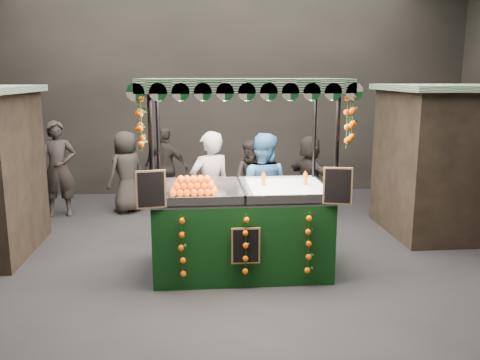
{
  "coord_description": "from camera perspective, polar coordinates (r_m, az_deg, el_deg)",
  "views": [
    {
      "loc": [
        -0.39,
        -6.94,
        2.75
      ],
      "look_at": [
        0.25,
        0.41,
        1.23
      ],
      "focal_mm": 37.98,
      "sensor_mm": 36.0,
      "label": 1
    }
  ],
  "objects": [
    {
      "name": "ground",
      "position": [
        7.48,
        -1.64,
        -9.94
      ],
      "size": [
        12.0,
        12.0,
        0.0
      ],
      "primitive_type": "plane",
      "color": "black",
      "rests_on": "ground"
    },
    {
      "name": "market_hall",
      "position": [
        6.98,
        -1.81,
        16.84
      ],
      "size": [
        12.1,
        10.1,
        5.05
      ],
      "color": "black",
      "rests_on": "ground"
    },
    {
      "name": "neighbour_stall_right",
      "position": [
        9.81,
        24.35,
        2.15
      ],
      "size": [
        3.0,
        2.2,
        2.6
      ],
      "color": "black",
      "rests_on": "ground"
    },
    {
      "name": "juice_stall",
      "position": [
        7.14,
        0.24,
        -3.87
      ],
      "size": [
        2.8,
        1.65,
        2.71
      ],
      "color": "black",
      "rests_on": "ground"
    },
    {
      "name": "vendor_grey",
      "position": [
        8.15,
        -3.36,
        -1.14
      ],
      "size": [
        0.81,
        0.69,
        1.9
      ],
      "rotation": [
        0.0,
        0.0,
        3.54
      ],
      "color": "slate",
      "rests_on": "ground"
    },
    {
      "name": "vendor_blue",
      "position": [
        8.27,
        2.51,
        -1.09
      ],
      "size": [
        1.09,
        0.97,
        1.86
      ],
      "rotation": [
        0.0,
        0.0,
        2.79
      ],
      "color": "#285381",
      "rests_on": "ground"
    },
    {
      "name": "shopper_0",
      "position": [
        10.63,
        -19.74,
        1.2
      ],
      "size": [
        0.76,
        0.56,
        1.9
      ],
      "rotation": [
        0.0,
        0.0,
        0.16
      ],
      "color": "#2A2522",
      "rests_on": "ground"
    },
    {
      "name": "shopper_1",
      "position": [
        9.72,
        1.38,
        -0.1
      ],
      "size": [
        0.94,
        0.89,
        1.55
      ],
      "rotation": [
        0.0,
        0.0,
        -0.53
      ],
      "color": "#292521",
      "rests_on": "ground"
    },
    {
      "name": "shopper_2",
      "position": [
        10.81,
        -8.31,
        1.38
      ],
      "size": [
        1.07,
        0.75,
        1.69
      ],
      "rotation": [
        0.0,
        0.0,
        2.76
      ],
      "color": "#2A2722",
      "rests_on": "ground"
    },
    {
      "name": "shopper_3",
      "position": [
        10.85,
        16.09,
        0.9
      ],
      "size": [
        1.06,
        1.21,
        1.63
      ],
      "rotation": [
        0.0,
        0.0,
        1.03
      ],
      "color": "#272420",
      "rests_on": "ground"
    },
    {
      "name": "shopper_4",
      "position": [
        10.54,
        -12.62,
        0.88
      ],
      "size": [
        0.96,
        0.94,
        1.67
      ],
      "rotation": [
        0.0,
        0.0,
        3.89
      ],
      "color": "#2C2824",
      "rests_on": "ground"
    },
    {
      "name": "shopper_5",
      "position": [
        10.34,
        7.84,
        0.6
      ],
      "size": [
        1.09,
        1.51,
        1.58
      ],
      "rotation": [
        0.0,
        0.0,
        2.05
      ],
      "color": "#2B2622",
      "rests_on": "ground"
    }
  ]
}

